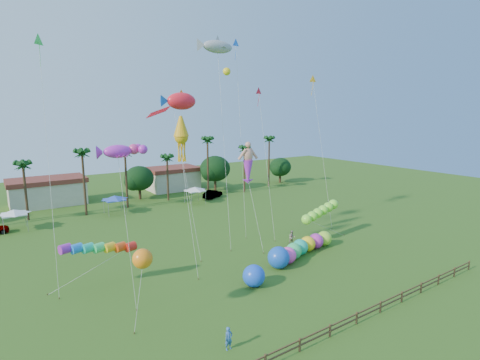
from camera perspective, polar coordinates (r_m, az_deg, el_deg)
ground at (r=35.89m, az=9.47°, el=-16.71°), size 160.00×160.00×0.00m
tree_line at (r=72.69m, az=-12.95°, el=0.54°), size 69.46×8.91×11.00m
buildings_row at (r=76.67m, az=-19.17°, el=-1.01°), size 35.00×7.00×4.00m
tent_row at (r=62.85m, az=-18.42°, el=-2.64°), size 31.00×4.00×0.60m
fence at (r=32.11m, az=17.37°, el=-19.27°), size 36.12×0.12×1.00m
car_b at (r=72.09m, az=-4.19°, el=-2.13°), size 4.97×3.71×1.56m
spectator_a at (r=28.03m, az=-1.75°, el=-22.99°), size 0.62×0.42×1.65m
spectator_b at (r=47.43m, az=7.93°, el=-8.68°), size 1.04×0.93×1.77m
caterpillar_inflatable at (r=43.64m, az=8.99°, el=-10.29°), size 11.41×4.38×2.33m
blue_ball at (r=36.30m, az=2.12°, el=-14.39°), size 2.12×2.12×2.12m
rainbow_tube at (r=37.03m, az=-18.77°, el=-10.10°), size 8.81×2.74×4.11m
green_worm at (r=47.13m, az=10.11°, el=-5.94°), size 10.10×3.56×3.95m
orange_ball_kite at (r=29.66m, az=-14.64°, el=-11.53°), size 2.19×1.93×6.12m
merman_kite at (r=44.84m, az=1.23°, el=2.24°), size 2.41×4.64×12.35m
fish_kite at (r=43.38m, az=-8.90°, el=11.78°), size 5.27×5.72×18.52m
shark_kite at (r=48.25m, az=-3.41°, el=19.59°), size 5.70×7.40×25.01m
squid_kite at (r=38.37m, az=-8.93°, el=6.45°), size 1.64×4.70×15.97m
lobster_kite at (r=32.88m, az=-18.12°, el=4.16°), size 4.62×4.83×13.79m
delta_kite_red at (r=49.10m, az=2.92°, el=12.85°), size 1.16×4.29×19.40m
delta_kite_yellow at (r=55.66m, az=11.08°, el=14.51°), size 1.37×5.06×21.47m
delta_kite_green at (r=38.95m, az=-28.31°, el=17.68°), size 1.36×4.65×23.02m
delta_kite_blue at (r=50.55m, az=-0.60°, el=19.54°), size 1.43×3.69×25.48m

